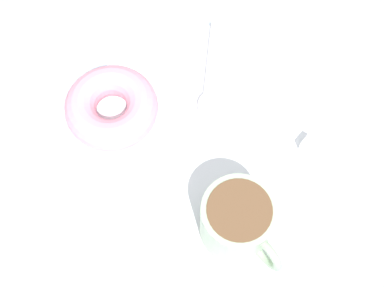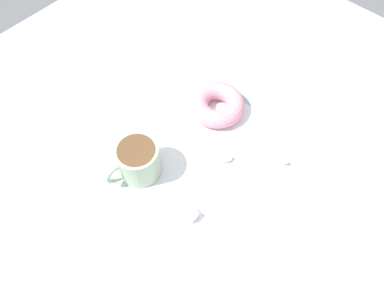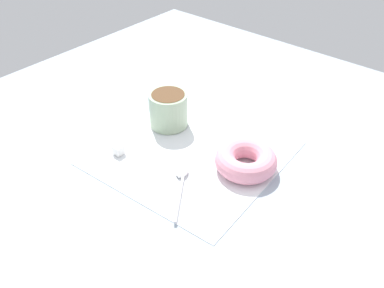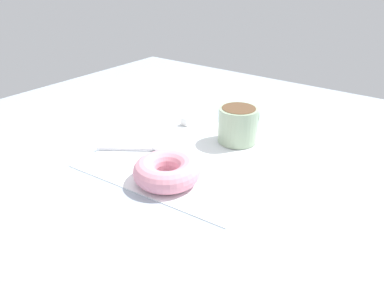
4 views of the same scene
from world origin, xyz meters
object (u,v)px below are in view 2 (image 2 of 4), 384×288
(sugar_cube, at_px, (192,215))
(coffee_cup, at_px, (137,160))
(spoon, at_px, (236,157))
(donut, at_px, (217,105))

(sugar_cube, bearing_deg, coffee_cup, 178.43)
(spoon, distance_m, sugar_cube, 0.15)
(donut, height_order, sugar_cube, donut)
(coffee_cup, height_order, sugar_cube, coffee_cup)
(coffee_cup, xyz_separation_m, spoon, (0.12, 0.14, -0.03))
(donut, height_order, spoon, donut)
(coffee_cup, xyz_separation_m, sugar_cube, (0.14, -0.00, -0.03))
(donut, xyz_separation_m, sugar_cube, (0.12, -0.21, -0.01))
(spoon, bearing_deg, sugar_cube, -82.93)
(coffee_cup, distance_m, sugar_cube, 0.14)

